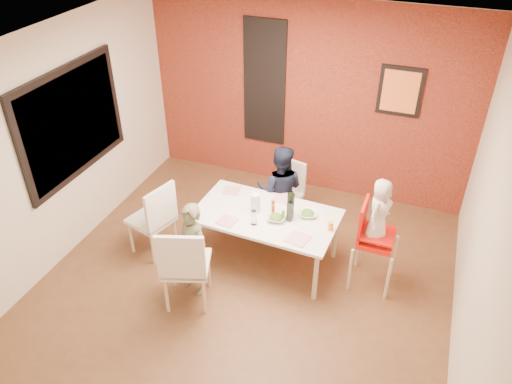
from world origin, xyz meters
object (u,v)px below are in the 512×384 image
at_px(chair_left, 156,216).
at_px(child_near, 193,250).
at_px(wine_bottle, 291,205).
at_px(chair_far, 287,189).
at_px(paper_towel_roll, 255,203).
at_px(child_far, 280,190).
at_px(toddler, 379,211).
at_px(chair_near, 184,264).
at_px(high_chair, 372,237).
at_px(dining_table, 266,219).

distance_m(chair_left, child_near, 0.80).
xyz_separation_m(chair_left, child_near, (0.69, -0.41, 0.02)).
bearing_deg(chair_left, wine_bottle, 120.42).
bearing_deg(wine_bottle, chair_far, 109.72).
distance_m(chair_far, paper_towel_roll, 0.91).
distance_m(child_near, child_far, 1.47).
relative_size(chair_far, toddler, 1.18).
distance_m(chair_left, child_far, 1.56).
distance_m(chair_near, high_chair, 2.04).
relative_size(dining_table, chair_left, 1.69).
height_order(chair_left, high_chair, high_chair).
height_order(wine_bottle, paper_towel_roll, wine_bottle).
height_order(chair_near, chair_far, chair_near).
distance_m(child_near, paper_towel_roll, 0.90).
xyz_separation_m(child_far, wine_bottle, (0.31, -0.56, 0.22)).
distance_m(dining_table, chair_near, 1.13).
distance_m(high_chair, paper_towel_roll, 1.35).
distance_m(toddler, paper_towel_roll, 1.38).
relative_size(child_near, child_far, 0.93).
height_order(child_far, wine_bottle, child_far).
bearing_deg(dining_table, high_chair, 3.34).
bearing_deg(dining_table, paper_towel_roll, 176.96).
height_order(chair_left, child_far, child_far).
xyz_separation_m(chair_left, high_chair, (2.47, 0.41, 0.09)).
distance_m(child_near, toddler, 2.02).
xyz_separation_m(dining_table, child_far, (-0.03, 0.62, -0.01)).
bearing_deg(child_far, high_chair, 146.00).
bearing_deg(child_near, chair_left, 170.00).
height_order(chair_left, paper_towel_roll, chair_left).
height_order(dining_table, toddler, toddler).
xyz_separation_m(high_chair, child_near, (-1.77, -0.82, -0.07)).
bearing_deg(paper_towel_roll, toddler, 2.64).
bearing_deg(chair_left, toddler, 115.14).
height_order(dining_table, chair_near, chair_near).
relative_size(high_chair, paper_towel_roll, 4.41).
bearing_deg(child_near, toddler, 44.59).
bearing_deg(high_chair, child_near, 115.29).
xyz_separation_m(high_chair, wine_bottle, (-0.93, -0.01, 0.19)).
distance_m(chair_near, toddler, 2.11).
height_order(child_near, wine_bottle, child_near).
bearing_deg(paper_towel_roll, wine_bottle, 7.43).
bearing_deg(dining_table, child_near, -127.32).
xyz_separation_m(chair_far, high_chair, (1.22, -0.79, 0.15)).
relative_size(chair_left, paper_towel_roll, 4.11).
xyz_separation_m(wine_bottle, paper_towel_roll, (-0.40, -0.05, -0.03)).
bearing_deg(paper_towel_roll, child_far, 81.08).
bearing_deg(toddler, wine_bottle, 106.67).
height_order(chair_near, child_near, child_near).
bearing_deg(wine_bottle, chair_near, -127.48).
relative_size(child_near, wine_bottle, 3.68).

